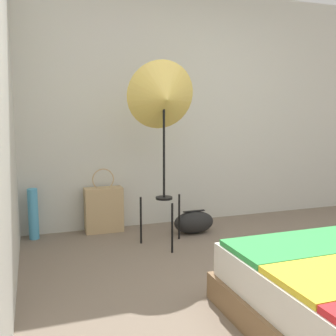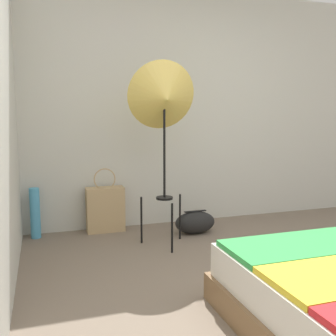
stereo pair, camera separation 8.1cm
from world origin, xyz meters
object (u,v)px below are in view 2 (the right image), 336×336
photo_umbrella (164,99)px  tote_bag (105,209)px  duffel_bag (195,222)px  paper_roll (35,213)px

photo_umbrella → tote_bag: photo_umbrella is taller
tote_bag → duffel_bag: bearing=-22.6°
paper_roll → tote_bag: bearing=0.9°
photo_umbrella → paper_roll: 1.74m
photo_umbrella → tote_bag: 1.38m
duffel_bag → photo_umbrella: bearing=-149.6°
tote_bag → duffel_bag: tote_bag is taller
duffel_bag → paper_roll: bearing=167.4°
duffel_bag → paper_roll: size_ratio=0.85×
duffel_bag → paper_roll: paper_roll is taller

